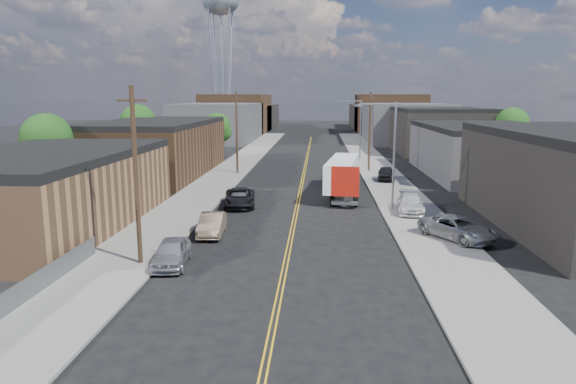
# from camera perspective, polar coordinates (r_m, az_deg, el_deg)

# --- Properties ---
(ground) EXTENTS (260.00, 260.00, 0.00)m
(ground) POSITION_cam_1_polar(r_m,az_deg,el_deg) (77.90, 2.08, 3.59)
(ground) COLOR black
(ground) RESTS_ON ground
(centerline) EXTENTS (0.32, 120.00, 0.01)m
(centerline) POSITION_cam_1_polar(r_m,az_deg,el_deg) (63.04, 1.75, 1.96)
(centerline) COLOR gold
(centerline) RESTS_ON ground
(sidewalk_left) EXTENTS (5.00, 140.00, 0.15)m
(sidewalk_left) POSITION_cam_1_polar(r_m,az_deg,el_deg) (64.01, -6.79, 2.08)
(sidewalk_left) COLOR slate
(sidewalk_left) RESTS_ON ground
(sidewalk_right) EXTENTS (5.00, 140.00, 0.15)m
(sidewalk_right) POSITION_cam_1_polar(r_m,az_deg,el_deg) (63.47, 10.36, 1.91)
(sidewalk_right) COLOR slate
(sidewalk_right) RESTS_ON ground
(warehouse_tan) EXTENTS (12.00, 22.00, 5.60)m
(warehouse_tan) POSITION_cam_1_polar(r_m,az_deg,el_deg) (41.02, -25.50, 0.25)
(warehouse_tan) COLOR brown
(warehouse_tan) RESTS_ON ground
(warehouse_brown) EXTENTS (12.00, 26.00, 6.60)m
(warehouse_brown) POSITION_cam_1_polar(r_m,az_deg,el_deg) (64.72, -14.46, 4.79)
(warehouse_brown) COLOR #4B321E
(warehouse_brown) RESTS_ON ground
(industrial_right_b) EXTENTS (14.00, 24.00, 6.10)m
(industrial_right_b) POSITION_cam_1_polar(r_m,az_deg,el_deg) (66.75, 21.09, 4.37)
(industrial_right_b) COLOR #38383A
(industrial_right_b) RESTS_ON ground
(industrial_right_c) EXTENTS (14.00, 22.00, 7.60)m
(industrial_right_c) POSITION_cam_1_polar(r_m,az_deg,el_deg) (91.73, 16.26, 6.61)
(industrial_right_c) COLOR black
(industrial_right_c) RESTS_ON ground
(skyline_left_a) EXTENTS (16.00, 30.00, 8.00)m
(skyline_left_a) POSITION_cam_1_polar(r_m,az_deg,el_deg) (114.54, -7.61, 7.74)
(skyline_left_a) COLOR #38383A
(skyline_left_a) RESTS_ON ground
(skyline_right_a) EXTENTS (16.00, 30.00, 8.00)m
(skyline_right_a) POSITION_cam_1_polar(r_m,az_deg,el_deg) (113.90, 12.74, 7.56)
(skyline_right_a) COLOR #38383A
(skyline_right_a) RESTS_ON ground
(skyline_left_b) EXTENTS (16.00, 26.00, 10.00)m
(skyline_left_b) POSITION_cam_1_polar(r_m,az_deg,el_deg) (139.10, -5.65, 8.67)
(skyline_left_b) COLOR #4B321E
(skyline_left_b) RESTS_ON ground
(skyline_right_b) EXTENTS (16.00, 26.00, 10.00)m
(skyline_right_b) POSITION_cam_1_polar(r_m,az_deg,el_deg) (138.58, 11.10, 8.52)
(skyline_right_b) COLOR #4B321E
(skyline_right_b) RESTS_ON ground
(skyline_left_c) EXTENTS (16.00, 40.00, 7.00)m
(skyline_left_c) POSITION_cam_1_polar(r_m,az_deg,el_deg) (158.92, -4.50, 8.37)
(skyline_left_c) COLOR black
(skyline_left_c) RESTS_ON ground
(skyline_right_c) EXTENTS (16.00, 40.00, 7.00)m
(skyline_right_c) POSITION_cam_1_polar(r_m,az_deg,el_deg) (158.47, 10.13, 8.23)
(skyline_right_c) COLOR black
(skyline_right_c) RESTS_ON ground
(water_tower) EXTENTS (9.00, 9.00, 36.90)m
(water_tower) POSITION_cam_1_polar(r_m,az_deg,el_deg) (131.25, -7.50, 19.76)
(water_tower) COLOR gray
(water_tower) RESTS_ON ground
(streetlight_near) EXTENTS (3.39, 0.25, 9.00)m
(streetlight_near) POSITION_cam_1_polar(r_m,az_deg,el_deg) (42.90, 11.21, 4.89)
(streetlight_near) COLOR gray
(streetlight_near) RESTS_ON ground
(streetlight_far) EXTENTS (3.39, 0.25, 9.00)m
(streetlight_far) POSITION_cam_1_polar(r_m,az_deg,el_deg) (77.63, 7.77, 7.43)
(streetlight_far) COLOR gray
(streetlight_far) RESTS_ON ground
(utility_pole_left_near) EXTENTS (1.60, 0.26, 10.00)m
(utility_pole_left_near) POSITION_cam_1_polar(r_m,az_deg,el_deg) (29.40, -16.53, 1.77)
(utility_pole_left_near) COLOR black
(utility_pole_left_near) RESTS_ON ground
(utility_pole_left_far) EXTENTS (1.60, 0.26, 10.00)m
(utility_pole_left_far) POSITION_cam_1_polar(r_m,az_deg,el_deg) (63.25, -5.72, 6.62)
(utility_pole_left_far) COLOR black
(utility_pole_left_far) RESTS_ON ground
(utility_pole_right) EXTENTS (1.60, 0.26, 10.00)m
(utility_pole_right) POSITION_cam_1_polar(r_m,az_deg,el_deg) (65.76, 9.07, 6.69)
(utility_pole_right) COLOR black
(utility_pole_right) RESTS_ON ground
(chainlink_fence) EXTENTS (0.05, 16.00, 1.22)m
(chainlink_fence) POSITION_cam_1_polar(r_m,az_deg,el_deg) (26.21, -27.84, -10.21)
(chainlink_fence) COLOR slate
(chainlink_fence) RESTS_ON ground
(tree_left_near) EXTENTS (4.85, 4.76, 7.91)m
(tree_left_near) POSITION_cam_1_polar(r_m,az_deg,el_deg) (54.03, -25.15, 5.06)
(tree_left_near) COLOR black
(tree_left_near) RESTS_ON ground
(tree_left_mid) EXTENTS (5.10, 5.04, 8.37)m
(tree_left_mid) POSITION_cam_1_polar(r_m,az_deg,el_deg) (76.86, -16.28, 7.19)
(tree_left_mid) COLOR black
(tree_left_mid) RESTS_ON ground
(tree_left_far) EXTENTS (4.35, 4.20, 6.97)m
(tree_left_far) POSITION_cam_1_polar(r_m,az_deg,el_deg) (81.00, -7.84, 7.01)
(tree_left_far) COLOR black
(tree_left_far) RESTS_ON ground
(tree_right_far) EXTENTS (4.85, 4.76, 7.91)m
(tree_right_far) POSITION_cam_1_polar(r_m,az_deg,el_deg) (82.41, 23.65, 6.72)
(tree_right_far) COLOR black
(tree_right_far) RESTS_ON ground
(semi_truck) EXTENTS (3.78, 14.16, 3.63)m
(semi_truck) POSITION_cam_1_polar(r_m,az_deg,el_deg) (50.33, 5.98, 2.10)
(semi_truck) COLOR silver
(semi_truck) RESTS_ON ground
(car_left_a) EXTENTS (2.22, 4.64, 1.53)m
(car_left_a) POSITION_cam_1_polar(r_m,az_deg,el_deg) (29.80, -12.81, -6.58)
(car_left_a) COLOR #A5A7AA
(car_left_a) RESTS_ON ground
(car_left_b) EXTENTS (1.89, 4.62, 1.49)m
(car_left_b) POSITION_cam_1_polar(r_m,az_deg,el_deg) (35.78, -8.46, -3.58)
(car_left_b) COLOR #7D6852
(car_left_b) RESTS_ON ground
(car_left_c) EXTENTS (3.25, 5.86, 1.55)m
(car_left_c) POSITION_cam_1_polar(r_m,az_deg,el_deg) (44.68, -5.40, -0.64)
(car_left_c) COLOR black
(car_left_c) RESTS_ON ground
(car_left_d) EXTENTS (2.10, 4.69, 1.34)m
(car_left_d) POSITION_cam_1_polar(r_m,az_deg,el_deg) (44.70, -5.40, -0.77)
(car_left_d) COLOR gray
(car_left_d) RESTS_ON ground
(car_right_lot_a) EXTENTS (5.02, 5.90, 1.50)m
(car_right_lot_a) POSITION_cam_1_polar(r_m,az_deg,el_deg) (35.58, 18.33, -3.83)
(car_right_lot_a) COLOR gray
(car_right_lot_a) RESTS_ON sidewalk_right
(car_right_lot_b) EXTENTS (2.60, 5.22, 1.46)m
(car_right_lot_b) POSITION_cam_1_polar(r_m,az_deg,el_deg) (42.84, 13.45, -1.23)
(car_right_lot_b) COLOR #BABABA
(car_right_lot_b) RESTS_ON sidewalk_right
(car_right_lot_c) EXTENTS (2.21, 4.63, 1.53)m
(car_right_lot_c) POSITION_cam_1_polar(r_m,az_deg,el_deg) (58.81, 10.86, 2.05)
(car_right_lot_c) COLOR black
(car_right_lot_c) RESTS_ON sidewalk_right
(car_ahead_truck) EXTENTS (2.50, 5.34, 1.48)m
(car_ahead_truck) POSITION_cam_1_polar(r_m,az_deg,el_deg) (59.98, 5.50, 2.18)
(car_ahead_truck) COLOR black
(car_ahead_truck) RESTS_ON ground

